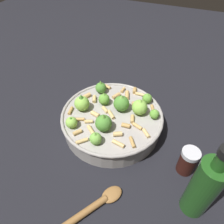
{
  "coord_description": "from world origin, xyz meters",
  "views": [
    {
      "loc": [
        -0.4,
        -0.16,
        0.49
      ],
      "look_at": [
        0.0,
        0.0,
        0.07
      ],
      "focal_mm": 33.35,
      "sensor_mm": 36.0,
      "label": 1
    }
  ],
  "objects_px": {
    "pepper_shaker": "(188,161)",
    "olive_oil_bottle": "(204,187)",
    "cooking_pan": "(112,119)",
    "wooden_spoon": "(89,210)"
  },
  "relations": [
    {
      "from": "cooking_pan",
      "to": "pepper_shaker",
      "type": "bearing_deg",
      "value": -105.98
    },
    {
      "from": "pepper_shaker",
      "to": "olive_oil_bottle",
      "type": "relative_size",
      "value": 0.35
    },
    {
      "from": "olive_oil_bottle",
      "to": "wooden_spoon",
      "type": "xyz_separation_m",
      "value": [
        -0.1,
        0.21,
        -0.08
      ]
    },
    {
      "from": "cooking_pan",
      "to": "olive_oil_bottle",
      "type": "height_order",
      "value": "olive_oil_bottle"
    },
    {
      "from": "cooking_pan",
      "to": "olive_oil_bottle",
      "type": "relative_size",
      "value": 1.36
    },
    {
      "from": "cooking_pan",
      "to": "olive_oil_bottle",
      "type": "bearing_deg",
      "value": -120.65
    },
    {
      "from": "cooking_pan",
      "to": "pepper_shaker",
      "type": "relative_size",
      "value": 3.86
    },
    {
      "from": "pepper_shaker",
      "to": "wooden_spoon",
      "type": "relative_size",
      "value": 0.42
    },
    {
      "from": "olive_oil_bottle",
      "to": "pepper_shaker",
      "type": "bearing_deg",
      "value": 18.74
    },
    {
      "from": "pepper_shaker",
      "to": "wooden_spoon",
      "type": "distance_m",
      "value": 0.26
    }
  ]
}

